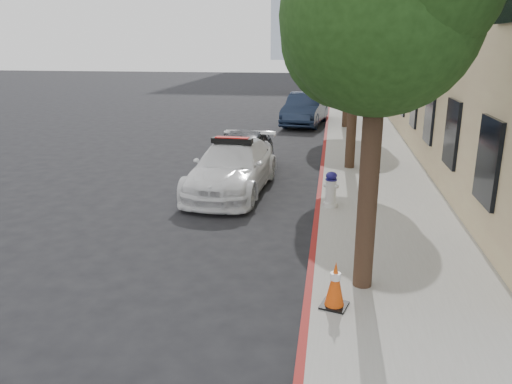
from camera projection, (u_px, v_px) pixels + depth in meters
The scene contains 12 objects.
ground at pixel (215, 237), 10.38m from camera, with size 120.00×120.00×0.00m, color black.
sidewalk at pixel (365, 145), 19.30m from camera, with size 3.20×50.00×0.15m, color gray.
curb_strip at pixel (325, 144), 19.52m from camera, with size 0.12×50.00×0.15m, color maroon.
building at pixel (496, 16), 21.81m from camera, with size 8.00×36.00×10.00m, color tan.
tree_near at pixel (382, 13), 6.82m from camera, with size 2.92×2.82×5.62m.
tree_mid at pixel (358, 33), 14.42m from camera, with size 2.77×2.64×5.43m.
tree_far at pixel (350, 31), 21.94m from camera, with size 3.10×3.00×5.81m.
police_car at pixel (233, 167), 13.44m from camera, with size 2.12×4.70×1.49m.
parked_car_mid at pixel (242, 153), 14.96m from camera, with size 1.65×4.10×1.40m, color black.
parked_car_far at pixel (306, 109), 24.46m from camera, with size 1.63×4.68×1.54m, color #152035.
fire_hydrant at pixel (331, 190), 11.75m from camera, with size 0.36×0.33×0.85m.
traffic_cone at pixel (335, 285), 7.26m from camera, with size 0.46×0.46×0.71m.
Camera 1 is at (2.32, -9.43, 3.88)m, focal length 35.00 mm.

